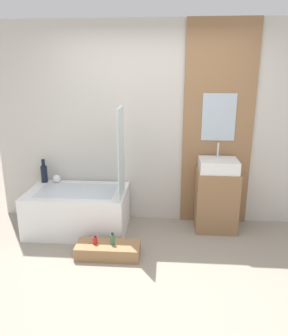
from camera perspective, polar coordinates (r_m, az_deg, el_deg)
name	(u,v)px	position (r m, az deg, el deg)	size (l,w,h in m)	color
ground_plane	(144,287)	(3.33, -0.05, -20.00)	(12.00, 12.00, 0.00)	gray
wall_tiled_back	(153,126)	(4.31, 1.53, 7.38)	(4.20, 0.06, 2.60)	beige
wall_wood_accent	(218,127)	(4.30, 12.76, 7.03)	(0.88, 0.04, 2.60)	#8E6642
bathtub	(78,210)	(4.32, -11.39, -7.18)	(1.24, 0.79, 0.54)	white
glass_shower_screen	(121,153)	(3.82, -4.01, 2.62)	(0.01, 0.48, 1.06)	silver
wooden_step_bench	(108,250)	(3.77, -6.27, -14.03)	(0.71, 0.30, 0.15)	#997047
vanity_cabinet	(216,200)	(4.32, 12.43, -5.52)	(0.52, 0.43, 0.78)	#8E6642
sink	(218,165)	(4.17, 12.82, 0.46)	(0.47, 0.39, 0.34)	white
vase_tall_dark	(44,173)	(4.62, -17.01, -0.80)	(0.09, 0.09, 0.32)	black
vase_round_light	(57,179)	(4.58, -14.97, -1.82)	(0.10, 0.10, 0.10)	white
bottle_soap_primary	(95,240)	(3.74, -8.51, -12.31)	(0.05, 0.05, 0.10)	red
bottle_soap_secondary	(112,239)	(3.69, -5.51, -12.23)	(0.05, 0.05, 0.15)	#38704C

